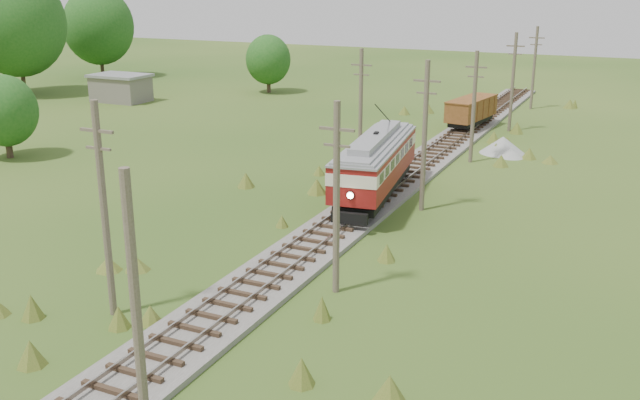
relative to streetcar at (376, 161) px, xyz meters
The scene contains 17 objects.
railbed_main 3.56m from the streetcar, 90.01° to the left, with size 3.60×96.00×0.57m.
streetcar is the anchor object (origin of this frame).
gondola 24.76m from the streetcar, 90.00° to the left, with size 3.39×7.48×2.40m.
gravel_pile 17.16m from the streetcar, 73.78° to the left, with size 3.75×3.98×1.36m.
utility_pole_r_1 26.66m from the streetcar, 83.31° to the right, with size 0.30×0.30×8.80m.
utility_pole_r_2 13.94m from the streetcar, 76.19° to the right, with size 1.60×0.30×8.60m.
utility_pole_r_3 3.78m from the streetcar, ahead, with size 1.60×0.30×9.00m.
utility_pole_r_4 13.03m from the streetcar, 76.58° to the left, with size 1.60×0.30×8.40m.
utility_pole_r_5 25.87m from the streetcar, 82.43° to the left, with size 1.60×0.30×8.90m.
utility_pole_r_6 38.75m from the streetcar, 85.26° to the left, with size 1.60×0.30×8.70m.
utility_pole_l_a 19.97m from the streetcar, 102.20° to the right, with size 1.60×0.30×9.00m.
utility_pole_l_b 9.84m from the streetcar, 117.69° to the left, with size 1.60×0.30×8.60m.
tree_left_4 58.81m from the streetcar, 157.31° to the left, with size 11.34×11.34×14.61m.
tree_left_5 68.15m from the streetcar, 145.44° to the left, with size 9.66×9.66×12.44m.
tree_mid_a 46.08m from the streetcar, 127.44° to the left, with size 5.46×5.46×7.03m.
tree_mid_c 30.05m from the streetcar, behind, with size 5.04×5.04×6.49m.
shed 46.44m from the streetcar, 149.49° to the left, with size 6.40×4.40×3.10m.
Camera 1 is at (15.13, -8.79, 13.40)m, focal length 40.00 mm.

